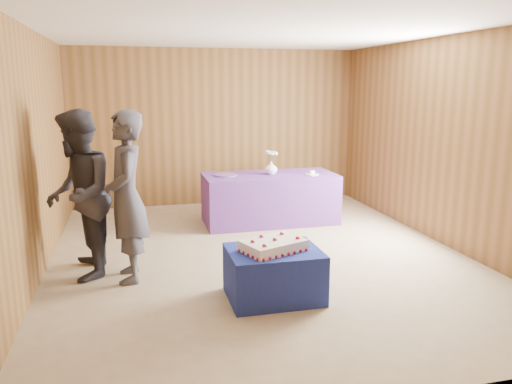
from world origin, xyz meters
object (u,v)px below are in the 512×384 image
object	(u,v)px
guest_left	(127,197)
guest_right	(79,195)
serving_table	(270,198)
sheet_cake	(273,245)
vase	(271,168)
cake_table	(274,274)

from	to	relation	value
guest_left	guest_right	distance (m)	0.55
serving_table	guest_left	distance (m)	2.86
serving_table	guest_right	distance (m)	3.12
sheet_cake	guest_left	bearing A→B (deg)	126.49
vase	sheet_cake	bearing A→B (deg)	-105.26
cake_table	vase	size ratio (longest dim) A/B	4.52
cake_table	serving_table	world-z (taller)	serving_table
vase	guest_left	world-z (taller)	guest_left
serving_table	vase	distance (m)	0.47
cake_table	vase	world-z (taller)	vase
cake_table	guest_right	bearing A→B (deg)	150.50
vase	guest_left	distance (m)	2.82
sheet_cake	guest_left	xyz separation A→B (m)	(-1.37, 0.87, 0.36)
sheet_cake	guest_left	distance (m)	1.66
cake_table	vase	xyz separation A→B (m)	(0.74, 2.73, 0.60)
sheet_cake	guest_right	distance (m)	2.19
guest_right	sheet_cake	bearing A→B (deg)	57.86
serving_table	guest_left	size ratio (longest dim) A/B	1.09
cake_table	vase	distance (m)	2.89
cake_table	guest_right	xyz separation A→B (m)	(-1.88, 1.08, 0.67)
sheet_cake	vase	bearing A→B (deg)	53.82
vase	guest_right	size ratio (longest dim) A/B	0.11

